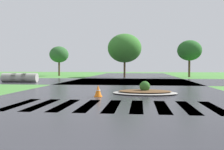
# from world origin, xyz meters

# --- Properties ---
(asphalt_roadway) EXTENTS (11.90, 80.00, 0.01)m
(asphalt_roadway) POSITION_xyz_m (0.00, 10.00, 0.00)
(asphalt_roadway) COLOR #2B2B30
(asphalt_roadway) RESTS_ON ground
(asphalt_cross_road) EXTENTS (90.00, 10.71, 0.01)m
(asphalt_cross_road) POSITION_xyz_m (0.00, 21.23, 0.00)
(asphalt_cross_road) COLOR #2B2B30
(asphalt_cross_road) RESTS_ON ground
(crosswalk_stripes) EXTENTS (7.65, 3.08, 0.01)m
(crosswalk_stripes) POSITION_xyz_m (0.00, 5.95, 0.00)
(crosswalk_stripes) COLOR white
(crosswalk_stripes) RESTS_ON ground
(median_island) EXTENTS (3.41, 2.26, 0.68)m
(median_island) POSITION_xyz_m (1.27, 10.15, 0.13)
(median_island) COLOR #9E9B93
(median_island) RESTS_ON ground
(drainage_pipe_stack) EXTENTS (3.31, 0.93, 0.84)m
(drainage_pipe_stack) POSITION_xyz_m (-10.02, 18.66, 0.42)
(drainage_pipe_stack) COLOR #9E9B93
(drainage_pipe_stack) RESTS_ON ground
(traffic_cone) EXTENTS (0.37, 0.37, 0.57)m
(traffic_cone) POSITION_xyz_m (-0.99, 8.62, 0.27)
(traffic_cone) COLOR orange
(traffic_cone) RESTS_ON ground
(background_treeline) EXTENTS (33.36, 6.25, 6.00)m
(background_treeline) POSITION_xyz_m (3.09, 32.21, 3.70)
(background_treeline) COLOR #4C3823
(background_treeline) RESTS_ON ground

